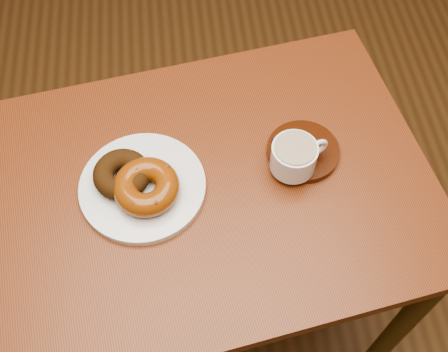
{
  "coord_description": "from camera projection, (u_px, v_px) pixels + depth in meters",
  "views": [
    {
      "loc": [
        0.1,
        -0.42,
        1.72
      ],
      "look_at": [
        0.16,
        0.14,
        0.81
      ],
      "focal_mm": 45.0,
      "sensor_mm": 36.0,
      "label": 1
    }
  ],
  "objects": [
    {
      "name": "saucer",
      "position": [
        303.0,
        151.0,
        1.11
      ],
      "size": [
        0.2,
        0.2,
        0.02
      ],
      "primitive_type": "cylinder",
      "rotation": [
        0.0,
        0.0,
        0.55
      ],
      "color": "#341407",
      "rests_on": "cafe_table"
    },
    {
      "name": "donut_plate",
      "position": [
        143.0,
        187.0,
        1.07
      ],
      "size": [
        0.28,
        0.28,
        0.01
      ],
      "primitive_type": "cylinder",
      "rotation": [
        0.0,
        0.0,
        -0.17
      ],
      "color": "silver",
      "rests_on": "cafe_table"
    },
    {
      "name": "coffee_cup",
      "position": [
        295.0,
        156.0,
        1.06
      ],
      "size": [
        0.11,
        0.09,
        0.06
      ],
      "rotation": [
        0.0,
        0.0,
        0.3
      ],
      "color": "silver",
      "rests_on": "saucer"
    },
    {
      "name": "donut_cinnamon",
      "position": [
        122.0,
        174.0,
        1.05
      ],
      "size": [
        0.14,
        0.14,
        0.04
      ],
      "primitive_type": "torus",
      "rotation": [
        0.0,
        0.0,
        0.29
      ],
      "color": "#351D0A",
      "rests_on": "donut_plate"
    },
    {
      "name": "teaspoon",
      "position": [
        278.0,
        146.0,
        1.11
      ],
      "size": [
        0.02,
        0.09,
        0.01
      ],
      "rotation": [
        0.0,
        0.0,
        0.09
      ],
      "color": "silver",
      "rests_on": "saucer"
    },
    {
      "name": "donut_caramel",
      "position": [
        146.0,
        187.0,
        1.04
      ],
      "size": [
        0.16,
        0.16,
        0.05
      ],
      "rotation": [
        0.0,
        0.0,
        0.3
      ],
      "color": "#803D0E",
      "rests_on": "donut_plate"
    },
    {
      "name": "cafe_table",
      "position": [
        215.0,
        213.0,
        1.19
      ],
      "size": [
        0.93,
        0.76,
        0.79
      ],
      "rotation": [
        0.0,
        0.0,
        0.16
      ],
      "color": "brown",
      "rests_on": "ground"
    }
  ]
}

